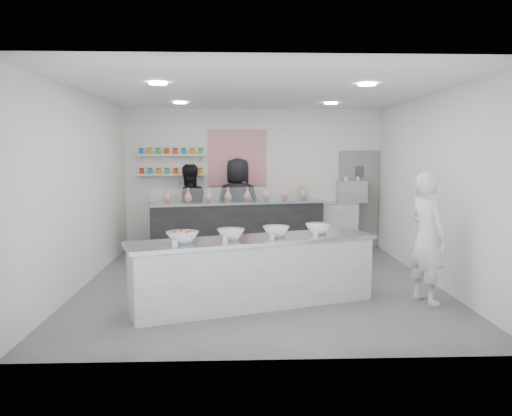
% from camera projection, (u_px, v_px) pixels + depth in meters
% --- Properties ---
extents(floor, '(6.00, 6.00, 0.00)m').
position_uv_depth(floor, '(260.00, 282.00, 7.98)').
color(floor, '#515156').
rests_on(floor, ground).
extents(ceiling, '(6.00, 6.00, 0.00)m').
position_uv_depth(ceiling, '(260.00, 92.00, 7.65)').
color(ceiling, white).
rests_on(ceiling, floor).
extents(back_wall, '(5.50, 0.00, 5.50)m').
position_uv_depth(back_wall, '(253.00, 179.00, 10.80)').
color(back_wall, white).
rests_on(back_wall, floor).
extents(left_wall, '(0.00, 6.00, 6.00)m').
position_uv_depth(left_wall, '(83.00, 189.00, 7.71)').
color(left_wall, white).
rests_on(left_wall, floor).
extents(right_wall, '(0.00, 6.00, 6.00)m').
position_uv_depth(right_wall, '(432.00, 188.00, 7.92)').
color(right_wall, white).
rests_on(right_wall, floor).
extents(back_door, '(0.88, 0.04, 2.10)m').
position_uv_depth(back_door, '(358.00, 199.00, 10.90)').
color(back_door, gray).
rests_on(back_door, floor).
extents(pattern_panel, '(1.25, 0.03, 1.20)m').
position_uv_depth(pattern_panel, '(237.00, 158.00, 10.71)').
color(pattern_panel, '#D02E47').
rests_on(pattern_panel, back_wall).
extents(jar_shelf_lower, '(1.45, 0.22, 0.04)m').
position_uv_depth(jar_shelf_lower, '(172.00, 175.00, 10.62)').
color(jar_shelf_lower, silver).
rests_on(jar_shelf_lower, back_wall).
extents(jar_shelf_upper, '(1.45, 0.22, 0.04)m').
position_uv_depth(jar_shelf_upper, '(171.00, 155.00, 10.57)').
color(jar_shelf_upper, silver).
rests_on(jar_shelf_upper, back_wall).
extents(preserve_jars, '(1.45, 0.10, 0.56)m').
position_uv_depth(preserve_jars, '(171.00, 161.00, 10.57)').
color(preserve_jars, red).
rests_on(preserve_jars, jar_shelf_lower).
extents(downlight_0, '(0.24, 0.24, 0.02)m').
position_uv_depth(downlight_0, '(158.00, 83.00, 6.61)').
color(downlight_0, white).
rests_on(downlight_0, ceiling).
extents(downlight_1, '(0.24, 0.24, 0.02)m').
position_uv_depth(downlight_1, '(367.00, 85.00, 6.71)').
color(downlight_1, white).
rests_on(downlight_1, ceiling).
extents(downlight_2, '(0.24, 0.24, 0.02)m').
position_uv_depth(downlight_2, '(180.00, 103.00, 9.19)').
color(downlight_2, white).
rests_on(downlight_2, ceiling).
extents(downlight_3, '(0.24, 0.24, 0.02)m').
position_uv_depth(downlight_3, '(331.00, 103.00, 9.30)').
color(downlight_3, white).
rests_on(downlight_3, ceiling).
extents(prep_counter, '(3.45, 1.82, 0.92)m').
position_uv_depth(prep_counter, '(254.00, 272.00, 6.76)').
color(prep_counter, '#BBBAB6').
rests_on(prep_counter, floor).
extents(back_bar, '(3.58, 1.41, 1.09)m').
position_uv_depth(back_bar, '(238.00, 228.00, 10.12)').
color(back_bar, black).
rests_on(back_bar, floor).
extents(sneeze_guard, '(3.39, 0.78, 0.30)m').
position_uv_depth(sneeze_guard, '(241.00, 195.00, 9.74)').
color(sneeze_guard, white).
rests_on(sneeze_guard, back_bar).
extents(espresso_ledge, '(1.35, 0.43, 1.00)m').
position_uv_depth(espresso_ledge, '(326.00, 226.00, 10.75)').
color(espresso_ledge, '#BBBAB6').
rests_on(espresso_ledge, floor).
extents(espresso_machine, '(0.59, 0.41, 0.45)m').
position_uv_depth(espresso_machine, '(352.00, 192.00, 10.69)').
color(espresso_machine, '#93969E').
rests_on(espresso_machine, espresso_ledge).
extents(cup_stacks, '(0.24, 0.24, 0.36)m').
position_uv_depth(cup_stacks, '(302.00, 194.00, 10.65)').
color(cup_stacks, '#CAB18D').
rests_on(cup_stacks, espresso_ledge).
extents(prep_bowls, '(2.34, 1.19, 0.15)m').
position_uv_depth(prep_bowls, '(254.00, 233.00, 6.70)').
color(prep_bowls, white).
rests_on(prep_bowls, prep_counter).
extents(label_cards, '(2.01, 0.04, 0.07)m').
position_uv_depth(label_cards, '(242.00, 242.00, 6.22)').
color(label_cards, white).
rests_on(label_cards, prep_counter).
extents(cookie_bags, '(2.92, 0.81, 0.28)m').
position_uv_depth(cookie_bags, '(238.00, 194.00, 10.04)').
color(cookie_bags, pink).
rests_on(cookie_bags, back_bar).
extents(woman_prep, '(0.63, 0.77, 1.81)m').
position_uv_depth(woman_prep, '(427.00, 238.00, 6.83)').
color(woman_prep, white).
rests_on(woman_prep, floor).
extents(staff_left, '(1.07, 0.96, 1.83)m').
position_uv_depth(staff_left, '(188.00, 208.00, 10.41)').
color(staff_left, black).
rests_on(staff_left, floor).
extents(staff_right, '(1.10, 0.87, 1.96)m').
position_uv_depth(staff_right, '(238.00, 205.00, 10.32)').
color(staff_right, black).
rests_on(staff_right, floor).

